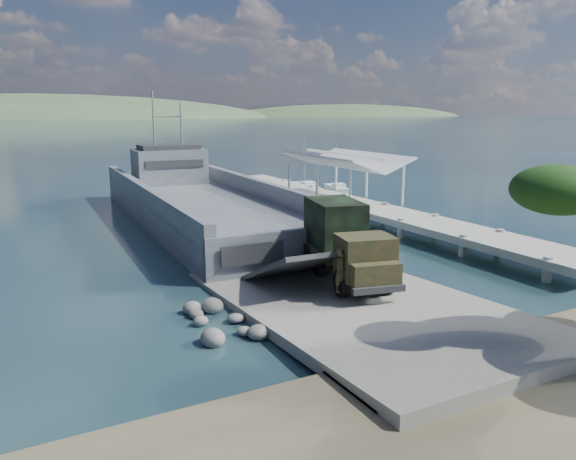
% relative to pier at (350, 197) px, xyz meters
% --- Properties ---
extents(ground, '(1400.00, 1400.00, 0.00)m').
position_rel_pier_xyz_m(ground, '(-13.00, -18.77, -1.60)').
color(ground, '#18313B').
rests_on(ground, ground).
extents(boat_ramp, '(10.00, 18.00, 0.50)m').
position_rel_pier_xyz_m(boat_ramp, '(-13.00, -19.77, -1.35)').
color(boat_ramp, slate).
rests_on(boat_ramp, ground).
extents(shoreline_rocks, '(3.20, 5.60, 0.90)m').
position_rel_pier_xyz_m(shoreline_rocks, '(-19.20, -18.27, -1.60)').
color(shoreline_rocks, '#535351').
rests_on(shoreline_rocks, ground).
extents(distant_headlands, '(1000.00, 240.00, 48.00)m').
position_rel_pier_xyz_m(distant_headlands, '(37.00, 541.23, -1.60)').
color(distant_headlands, '#3B5434').
rests_on(distant_headlands, ground).
extents(pier, '(6.40, 44.00, 6.10)m').
position_rel_pier_xyz_m(pier, '(0.00, 0.00, 0.00)').
color(pier, '#A0A197').
rests_on(pier, ground).
extents(landing_craft, '(11.49, 39.24, 11.54)m').
position_rel_pier_xyz_m(landing_craft, '(-12.10, 2.98, -0.66)').
color(landing_craft, '#4F555D').
rests_on(landing_craft, ground).
extents(military_truck, '(4.28, 8.50, 3.78)m').
position_rel_pier_xyz_m(military_truck, '(-11.53, -16.29, 0.78)').
color(military_truck, black).
rests_on(military_truck, boat_ramp).
extents(soldier, '(0.85, 0.69, 2.01)m').
position_rel_pier_xyz_m(soldier, '(-13.64, -19.20, -0.10)').
color(soldier, '#212E19').
rests_on(soldier, boat_ramp).
extents(sailboat_near, '(2.55, 4.94, 5.78)m').
position_rel_pier_xyz_m(sailboat_near, '(6.79, 12.52, -1.29)').
color(sailboat_near, white).
rests_on(sailboat_near, ground).
extents(sailboat_far, '(2.22, 5.52, 6.54)m').
position_rel_pier_xyz_m(sailboat_far, '(4.01, 14.72, -1.25)').
color(sailboat_far, white).
rests_on(sailboat_far, ground).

